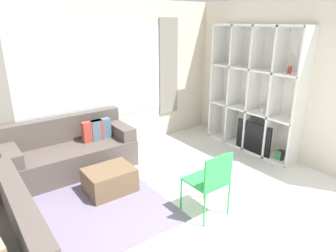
% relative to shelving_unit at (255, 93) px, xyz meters
% --- Properties ---
extents(wall_back, '(6.31, 0.11, 2.70)m').
position_rel_shelving_unit_xyz_m(wall_back, '(-2.41, 1.59, 0.27)').
color(wall_back, beige).
rests_on(wall_back, ground_plane).
extents(wall_right, '(0.07, 4.60, 2.70)m').
position_rel_shelving_unit_xyz_m(wall_right, '(0.18, -0.14, 0.26)').
color(wall_right, beige).
rests_on(wall_right, ground_plane).
extents(area_rug, '(2.48, 2.02, 0.01)m').
position_rel_shelving_unit_xyz_m(area_rug, '(-3.60, -0.00, -1.08)').
color(area_rug, slate).
rests_on(area_rug, ground_plane).
extents(shelving_unit, '(0.36, 1.89, 2.28)m').
position_rel_shelving_unit_xyz_m(shelving_unit, '(0.00, 0.00, 0.00)').
color(shelving_unit, silver).
rests_on(shelving_unit, ground_plane).
extents(couch_main, '(1.98, 0.83, 0.86)m').
position_rel_shelving_unit_xyz_m(couch_main, '(-3.09, 1.13, -0.77)').
color(couch_main, '#564C47').
rests_on(couch_main, ground_plane).
extents(ottoman, '(0.67, 0.52, 0.36)m').
position_rel_shelving_unit_xyz_m(ottoman, '(-2.89, 0.18, -0.91)').
color(ottoman, brown).
rests_on(ottoman, ground_plane).
extents(folding_chair, '(0.44, 0.46, 0.86)m').
position_rel_shelving_unit_xyz_m(folding_chair, '(-2.13, -1.08, -0.57)').
color(folding_chair, green).
rests_on(folding_chair, ground_plane).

